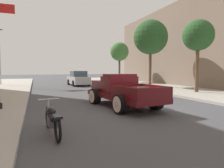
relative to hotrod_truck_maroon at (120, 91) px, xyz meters
The scene contains 9 objects.
ground_plane 1.23m from the hotrod_truck_maroon, 79.40° to the right, with size 140.00×140.00×0.00m, color #47474C.
building_right_storefront 18.38m from the hotrod_truck_maroon, 25.97° to the left, with size 12.00×28.00×8.99m, color #7F6B5B.
hotrod_truck_maroon is the anchor object (origin of this frame).
motorcycle_parked 4.91m from the hotrod_truck_maroon, 135.82° to the right, with size 0.62×2.12×0.93m.
car_background_silver 13.63m from the hotrod_truck_maroon, 87.19° to the left, with size 2.02×4.38×1.65m.
flagpole 18.44m from the hotrod_truck_maroon, 114.20° to the left, with size 1.74×0.16×9.16m.
street_tree_nearest 8.40m from the hotrod_truck_maroon, 19.02° to the left, with size 2.25×2.25×5.26m.
street_tree_second 11.29m from the hotrod_truck_maroon, 50.38° to the left, with size 3.34×3.34×6.47m.
street_tree_third 17.55m from the hotrod_truck_maroon, 67.04° to the left, with size 2.48×2.48×5.29m.
Camera 1 is at (-4.10, -8.15, 1.79)m, focal length 32.25 mm.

